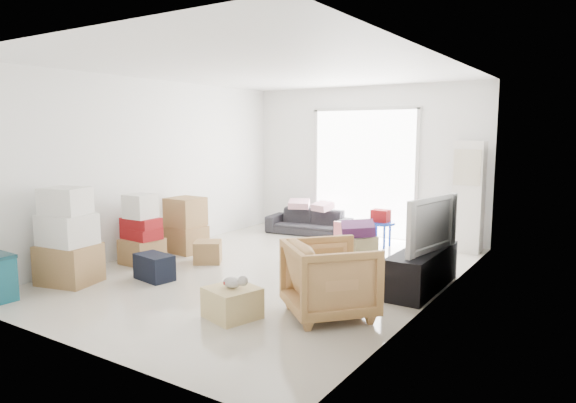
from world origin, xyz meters
The scene contains 20 objects.
room_shell centered at (0.00, 0.00, 1.35)m, with size 4.98×6.48×3.18m.
sliding_door centered at (0.00, 2.98, 1.24)m, with size 2.10×0.04×2.33m.
ac_tower centered at (1.95, 2.65, 0.88)m, with size 0.45×0.30×1.75m, color silver.
tv_console centered at (2.00, 0.34, 0.24)m, with size 0.44×1.46×0.49m, color black.
television centered at (2.00, 0.34, 0.56)m, with size 1.13×0.65×0.15m, color black.
sofa centered at (-0.87, 2.50, 0.30)m, with size 1.55×0.45×0.61m, color #2B2A30.
pillow_left centered at (-1.11, 2.54, 0.67)m, with size 0.40×0.31×0.12m, color #EDACC1.
pillow_right centered at (-0.59, 2.51, 0.66)m, with size 0.33×0.26×0.11m, color #EDACC1.
armchair centered at (1.50, -1.07, 0.43)m, with size 0.84×0.78×0.86m, color tan.
box_stack_a centered at (-1.80, -1.83, 0.54)m, with size 0.77×0.69×1.21m.
box_stack_b centered at (-1.80, -0.66, 0.44)m, with size 0.57×0.50×1.01m.
box_stack_c centered at (-1.77, 0.21, 0.42)m, with size 0.63×0.54×0.87m.
loose_box centered at (-1.03, -0.11, 0.16)m, with size 0.38×0.38×0.32m, color olive.
duffel_bag centered at (-1.02, -1.15, 0.17)m, with size 0.52×0.31×0.33m, color black.
ottoman centered at (0.85, 0.97, 0.21)m, with size 0.42×0.42×0.42m, color olive.
blanket centered at (0.85, 0.97, 0.49)m, with size 0.46×0.46×0.14m, color #481C48.
kids_table centered at (0.66, 2.23, 0.44)m, with size 0.49×0.49×0.62m.
toy_walker centered at (0.22, 1.65, 0.12)m, with size 0.35×0.31×0.44m.
wood_crate centered at (0.68, -1.66, 0.16)m, with size 0.47×0.47×0.32m, color #D7BA7C.
plush_bunny centered at (0.71, -1.65, 0.38)m, with size 0.27×0.15×0.14m.
Camera 1 is at (3.92, -5.59, 1.90)m, focal length 32.00 mm.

